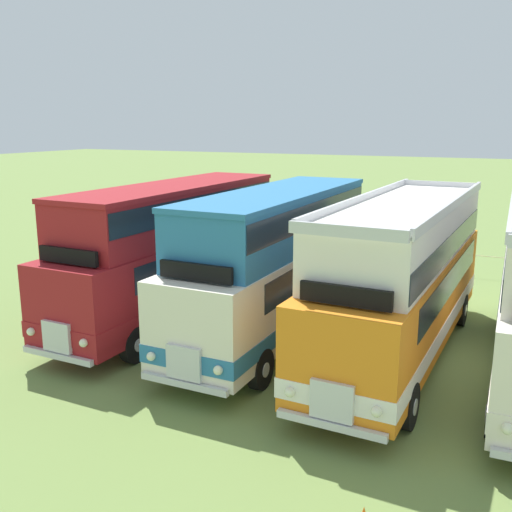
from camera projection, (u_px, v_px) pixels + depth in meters
The scene contains 5 objects.
ground_plane at pixel (469, 364), 15.92m from camera, with size 200.00×200.00×0.00m, color olive.
bus_first_in_row at pixel (174, 246), 19.20m from camera, with size 2.82×10.54×4.49m.
bus_second_in_row at pixel (277, 258), 17.50m from camera, with size 2.73×10.23×4.49m.
bus_third_in_row at pixel (403, 275), 15.99m from camera, with size 2.96×11.07×4.52m.
rope_fence_line at pixel (494, 262), 24.52m from camera, with size 24.89×0.08×1.05m.
Camera 1 is at (1.01, -15.92, 6.44)m, focal length 40.94 mm.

